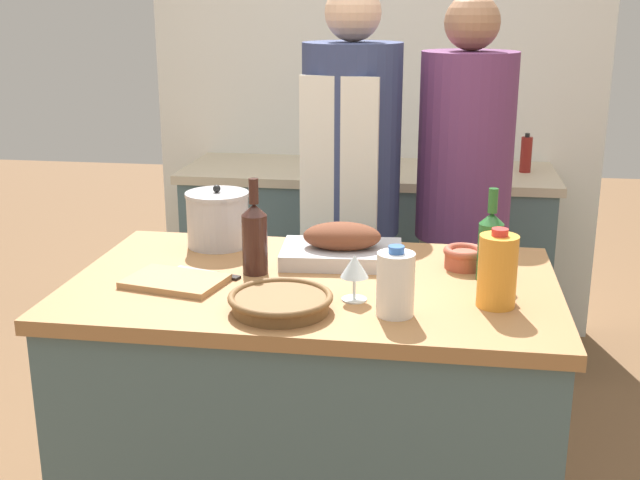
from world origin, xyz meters
name	(u,v)px	position (x,y,z in m)	size (l,w,h in m)	color
kitchen_island	(314,428)	(0.00, 0.00, 0.46)	(1.34, 0.81, 0.92)	#4C666B
back_counter	(367,261)	(0.00, 1.62, 0.46)	(1.73, 0.60, 0.91)	#4C666B
back_wall	(376,83)	(0.00, 1.97, 1.27)	(2.23, 0.10, 2.55)	silver
roasting_pan	(342,247)	(0.06, 0.17, 0.97)	(0.37, 0.25, 0.12)	#BCBCC1
wicker_basket	(281,301)	(-0.04, -0.24, 0.95)	(0.26, 0.26, 0.05)	brown
cutting_board	(175,281)	(-0.37, -0.09, 0.93)	(0.29, 0.23, 0.02)	#AD7F51
stock_pot	(218,219)	(-0.35, 0.28, 1.01)	(0.20, 0.20, 0.20)	#B7B7BC
mixing_bowl	(464,257)	(0.41, 0.17, 0.96)	(0.12, 0.12, 0.06)	#A84C38
juice_jug	(497,271)	(0.49, -0.13, 1.02)	(0.10, 0.10, 0.20)	orange
milk_jug	(395,284)	(0.24, -0.22, 1.00)	(0.09, 0.09, 0.18)	white
wine_bottle_green	(255,236)	(-0.17, 0.03, 1.03)	(0.07, 0.07, 0.27)	#381E19
wine_bottle_dark	(490,244)	(0.48, 0.08, 1.02)	(0.07, 0.07, 0.26)	#28662D
wine_glass_left	(355,268)	(0.13, -0.14, 1.01)	(0.07, 0.07, 0.12)	silver
knife_chef	(209,274)	(-0.30, 0.00, 0.93)	(0.21, 0.09, 0.01)	#B7B7BC
condiment_bottle_tall	(354,150)	(-0.07, 1.64, 0.99)	(0.06, 0.06, 0.18)	#332D28
condiment_bottle_short	(526,154)	(0.72, 1.65, 0.99)	(0.05, 0.05, 0.18)	maroon
person_cook_aproned	(351,199)	(0.01, 0.82, 0.96)	(0.36, 0.38, 1.73)	beige
person_cook_guest	(463,204)	(0.42, 0.88, 0.94)	(0.35, 0.35, 1.69)	beige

